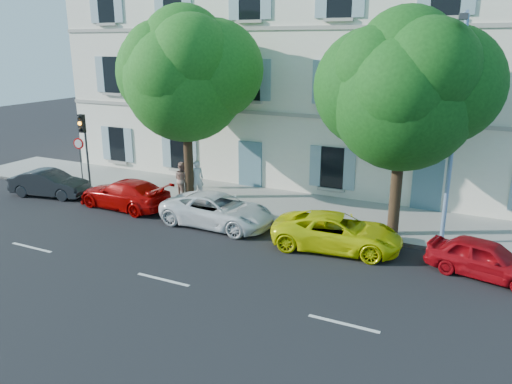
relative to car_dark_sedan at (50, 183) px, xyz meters
The scene contains 16 objects.
ground 10.63m from the car_dark_sedan, ahead, with size 90.00×90.00×0.00m, color black.
sidewalk 11.09m from the car_dark_sedan, 17.72° to the left, with size 36.00×4.50×0.15m, color #A09E96.
kerb 10.64m from the car_dark_sedan, ahead, with size 36.00×0.16×0.16m, color #9E998E.
building 14.94m from the car_dark_sedan, 40.84° to the left, with size 28.00×7.00×12.00m, color white.
car_dark_sedan is the anchor object (origin of this frame).
car_red_coupe 4.60m from the car_dark_sedan, ahead, with size 1.88×4.62×1.34m, color #AD0604.
car_white_coupe 9.61m from the car_dark_sedan, ahead, with size 2.22×4.81×1.34m, color white.
car_yellow_supercar 14.82m from the car_dark_sedan, ahead, with size 2.18×4.73×1.32m, color #E2E409.
car_red_hatchback 19.84m from the car_dark_sedan, ahead, with size 1.48×3.68×1.25m, color #A10911.
tree_left 8.69m from the car_dark_sedan, 20.19° to the left, with size 5.55×5.55×8.61m.
tree_right 17.23m from the car_dark_sedan, ahead, with size 5.32×5.32×8.19m.
traffic_light 2.91m from the car_dark_sedan, 49.36° to the left, with size 0.30×0.43×3.83m.
road_sign 2.25m from the car_dark_sedan, 77.89° to the left, with size 0.58×0.15×2.52m.
street_lamp 18.82m from the car_dark_sedan, ahead, with size 0.32×1.75×8.17m.
pedestrian_a 7.44m from the car_dark_sedan, 21.15° to the left, with size 0.66×0.43×1.82m, color silver.
pedestrian_b 6.72m from the car_dark_sedan, 20.89° to the left, with size 0.84×0.66×1.73m, color tan.
Camera 1 is at (9.12, -15.81, 7.35)m, focal length 35.00 mm.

